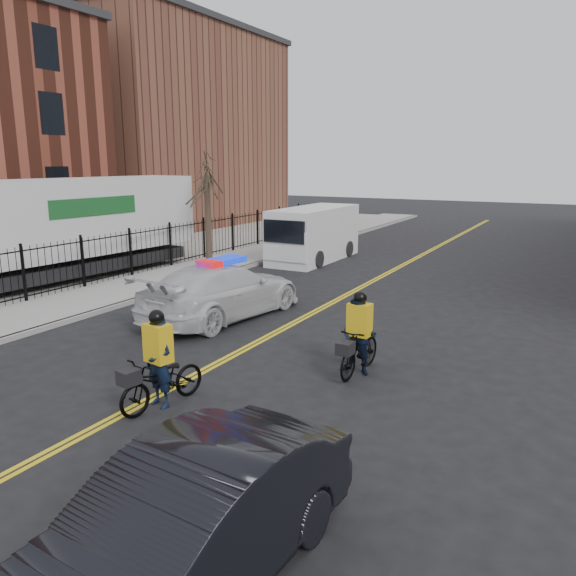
# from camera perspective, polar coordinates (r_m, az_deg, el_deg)

# --- Properties ---
(ground) EXTENTS (120.00, 120.00, 0.00)m
(ground) POSITION_cam_1_polar(r_m,az_deg,el_deg) (13.79, -7.10, -7.59)
(ground) COLOR black
(ground) RESTS_ON ground
(center_line_left) EXTENTS (0.10, 60.00, 0.01)m
(center_line_left) POSITION_cam_1_polar(r_m,az_deg,el_deg) (20.56, 5.75, -0.68)
(center_line_left) COLOR yellow
(center_line_left) RESTS_ON ground
(center_line_right) EXTENTS (0.10, 60.00, 0.01)m
(center_line_right) POSITION_cam_1_polar(r_m,az_deg,el_deg) (20.50, 6.17, -0.73)
(center_line_right) COLOR yellow
(center_line_right) RESTS_ON ground
(sidewalk) EXTENTS (3.00, 60.00, 0.15)m
(sidewalk) POSITION_cam_1_polar(r_m,az_deg,el_deg) (24.31, -10.57, 1.43)
(sidewalk) COLOR gray
(sidewalk) RESTS_ON ground
(curb) EXTENTS (0.20, 60.00, 0.15)m
(curb) POSITION_cam_1_polar(r_m,az_deg,el_deg) (23.41, -7.71, 1.10)
(curb) COLOR gray
(curb) RESTS_ON ground
(iron_fence) EXTENTS (0.12, 28.00, 2.00)m
(iron_fence) POSITION_cam_1_polar(r_m,az_deg,el_deg) (25.12, -13.32, 3.81)
(iron_fence) COLOR black
(iron_fence) RESTS_ON ground
(lot_pad) EXTENTS (18.00, 60.00, 0.02)m
(lot_pad) POSITION_cam_1_polar(r_m,az_deg,el_deg) (31.93, -25.41, 2.98)
(lot_pad) COLOR gray
(lot_pad) RESTS_ON ground
(warehouse_far) EXTENTS (14.00, 18.00, 14.00)m
(warehouse_far) POSITION_cam_1_polar(r_m,az_deg,el_deg) (46.14, -13.56, 15.23)
(warehouse_far) COLOR brown
(warehouse_far) RESTS_ON ground
(street_tree) EXTENTS (3.20, 3.20, 4.80)m
(street_tree) POSITION_cam_1_polar(r_m,az_deg,el_deg) (25.52, -8.21, 9.89)
(street_tree) COLOR #34291E
(street_tree) RESTS_ON sidewalk
(police_cruiser) EXTENTS (3.02, 6.10, 1.86)m
(police_cruiser) POSITION_cam_1_polar(r_m,az_deg,el_deg) (17.46, -6.66, -0.26)
(police_cruiser) COLOR silver
(police_cruiser) RESTS_ON ground
(dark_sedan) EXTENTS (2.02, 5.05, 1.63)m
(dark_sedan) POSITION_cam_1_polar(r_m,az_deg,el_deg) (6.81, -10.53, -23.04)
(dark_sedan) COLOR black
(dark_sedan) RESTS_ON ground
(cargo_van) EXTENTS (2.41, 6.15, 2.57)m
(cargo_van) POSITION_cam_1_polar(r_m,az_deg,el_deg) (27.39, 2.50, 5.41)
(cargo_van) COLOR white
(cargo_van) RESTS_ON ground
(semi_trailer) EXTENTS (3.74, 13.28, 4.08)m
(semi_trailer) POSITION_cam_1_polar(r_m,az_deg,el_deg) (23.94, -22.88, 5.91)
(semi_trailer) COLOR silver
(semi_trailer) RESTS_ON ground
(cyclist_near) EXTENTS (1.05, 2.11, 1.98)m
(cyclist_near) POSITION_cam_1_polar(r_m,az_deg,el_deg) (11.48, -12.96, -8.42)
(cyclist_near) COLOR black
(cyclist_near) RESTS_ON ground
(cyclist_far) EXTENTS (0.91, 1.95, 1.94)m
(cyclist_far) POSITION_cam_1_polar(r_m,az_deg,el_deg) (12.91, 7.20, -5.43)
(cyclist_far) COLOR black
(cyclist_far) RESTS_ON ground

